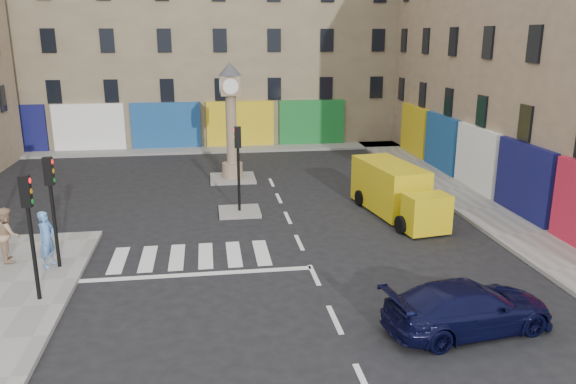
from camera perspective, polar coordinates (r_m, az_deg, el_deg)
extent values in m
plane|color=black|center=(17.62, 3.29, -9.75)|extent=(120.00, 120.00, 0.00)
cube|color=gray|center=(29.22, 16.23, 0.21)|extent=(2.60, 30.00, 0.15)
cube|color=gray|center=(38.52, -9.23, 4.28)|extent=(32.00, 2.40, 0.15)
cube|color=gray|center=(24.77, -4.95, -1.99)|extent=(1.80, 1.80, 0.12)
cube|color=gray|center=(30.54, -5.64, 1.40)|extent=(2.40, 2.40, 0.12)
cube|color=#897A5B|center=(43.59, -9.65, 16.72)|extent=(32.00, 10.00, 17.00)
cylinder|color=black|center=(17.61, -24.41, -5.74)|extent=(0.12, 0.12, 2.80)
cube|color=black|center=(17.07, -25.11, 0.06)|extent=(0.28, 0.22, 0.90)
cylinder|color=black|center=(19.79, -22.59, -3.24)|extent=(0.12, 0.12, 2.80)
cube|color=black|center=(19.31, -23.16, 1.96)|extent=(0.28, 0.22, 0.90)
cylinder|color=black|center=(24.37, -5.03, 1.28)|extent=(0.12, 0.12, 2.80)
cube|color=black|center=(23.98, -5.13, 5.56)|extent=(0.28, 0.22, 0.90)
cylinder|color=#9D8467|center=(30.43, -5.66, 2.24)|extent=(1.10, 1.10, 0.80)
cylinder|color=#9D8467|center=(30.00, -5.77, 6.33)|extent=(0.56, 0.56, 3.60)
cube|color=#9D8467|center=(29.71, -5.90, 10.70)|extent=(1.00, 1.00, 1.00)
cylinder|color=white|center=(29.20, -5.85, 10.62)|extent=(0.80, 0.06, 0.80)
cone|color=#333338|center=(29.65, -5.94, 12.34)|extent=(1.20, 1.20, 0.70)
imported|color=black|center=(15.77, 17.86, -11.06)|extent=(4.83, 2.56, 1.33)
cube|color=gold|center=(25.13, 10.23, 0.58)|extent=(2.41, 4.51, 2.06)
cube|color=gold|center=(22.51, 13.90, -2.13)|extent=(1.84, 1.32, 1.52)
cube|color=black|center=(22.37, 14.01, -1.29)|extent=(1.62, 1.02, 0.63)
cylinder|color=black|center=(22.53, 11.39, -3.28)|extent=(0.33, 0.74, 0.72)
cylinder|color=black|center=(23.40, 15.27, -2.81)|extent=(0.33, 0.74, 0.72)
cylinder|color=black|center=(25.88, 7.32, -0.60)|extent=(0.33, 0.74, 0.72)
cylinder|color=black|center=(26.65, 10.83, -0.28)|extent=(0.33, 0.74, 0.72)
imported|color=#6194DE|center=(20.11, -23.30, -4.40)|extent=(0.68, 0.81, 1.89)
imported|color=tan|center=(21.18, -26.59, -3.85)|extent=(0.99, 1.10, 1.86)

